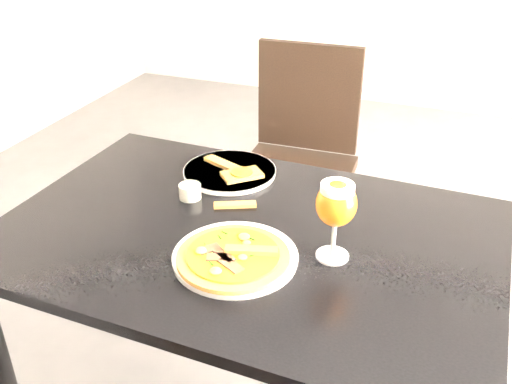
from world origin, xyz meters
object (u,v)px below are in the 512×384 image
at_px(dining_table, 246,261).
at_px(pizza, 234,256).
at_px(chair_far, 298,157).
at_px(beer_glass, 336,204).

xyz_separation_m(dining_table, pizza, (0.03, -0.14, 0.11)).
bearing_deg(dining_table, chair_far, 100.27).
height_order(chair_far, pizza, chair_far).
xyz_separation_m(dining_table, beer_glass, (0.22, -0.03, 0.23)).
bearing_deg(dining_table, beer_glass, -6.43).
relative_size(dining_table, pizza, 4.88).
bearing_deg(beer_glass, pizza, -151.32).
bearing_deg(dining_table, pizza, -77.70).
height_order(dining_table, beer_glass, beer_glass).
bearing_deg(beer_glass, chair_far, 110.86).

